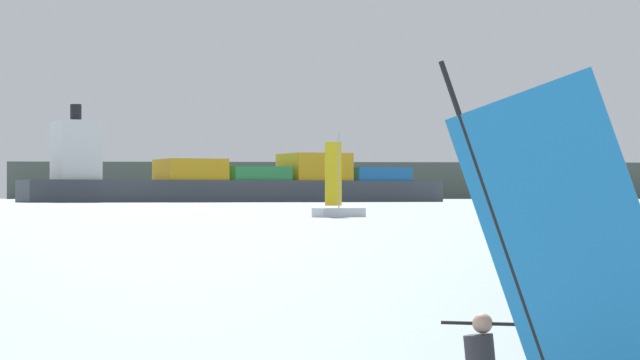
{
  "coord_description": "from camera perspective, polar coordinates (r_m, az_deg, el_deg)",
  "views": [
    {
      "loc": [
        0.37,
        -15.67,
        2.65
      ],
      "look_at": [
        0.45,
        15.15,
        2.97
      ],
      "focal_mm": 80.06,
      "sensor_mm": 36.0,
      "label": 1
    }
  ],
  "objects": [
    {
      "name": "windsurfer",
      "position": [
        15.35,
        7.94,
        -6.04
      ],
      "size": [
        3.79,
        1.43,
        4.25
      ],
      "rotation": [
        0.0,
        0.0,
        2.85
      ],
      "color": "orange",
      "rests_on": "ground_plane"
    },
    {
      "name": "small_sailboat",
      "position": [
        169.66,
        0.6,
        -1.17
      ],
      "size": [
        6.5,
        5.58,
        10.13
      ],
      "rotation": [
        0.0,
        0.0,
        0.61
      ],
      "color": "white",
      "rests_on": "ground_plane"
    },
    {
      "name": "cargo_ship",
      "position": [
        530.21,
        -3.73,
        -0.04
      ],
      "size": [
        157.12,
        85.05,
        35.0
      ],
      "rotation": [
        0.0,
        0.0,
        0.39
      ],
      "color": "#3F444C",
      "rests_on": "ground_plane"
    }
  ]
}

